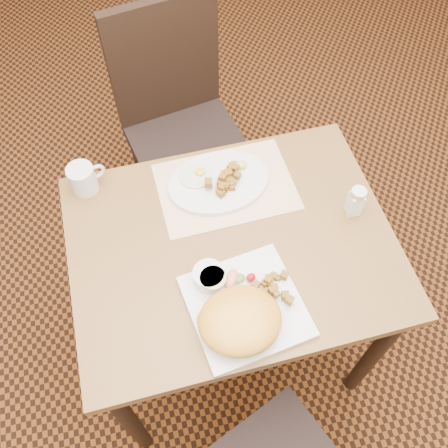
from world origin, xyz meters
TOP-DOWN VIEW (x-y plane):
  - ground at (0.00, 0.00)m, footprint 8.00×8.00m
  - table at (0.00, 0.00)m, footprint 0.90×0.70m
  - chair_far at (-0.01, 0.72)m, footprint 0.49×0.49m
  - placemat at (0.03, 0.19)m, footprint 0.40×0.29m
  - plate_square at (-0.02, -0.19)m, footprint 0.31×0.31m
  - plate_oval at (0.01, 0.21)m, footprint 0.32×0.25m
  - hollandaise_mound at (-0.05, -0.24)m, footprint 0.21×0.19m
  - ramekin at (-0.09, -0.10)m, footprint 0.08×0.09m
  - garnish_sq at (-0.02, -0.12)m, footprint 0.09×0.07m
  - fried_egg at (-0.05, 0.24)m, footprint 0.10×0.10m
  - garnish_ov at (0.09, 0.24)m, footprint 0.06×0.05m
  - salt_shaker at (0.36, 0.01)m, footprint 0.05×0.05m
  - coffee_mug at (-0.37, 0.30)m, footprint 0.11×0.08m
  - home_fries_sq at (0.06, -0.17)m, footprint 0.12×0.11m
  - home_fries_ov at (0.03, 0.19)m, footprint 0.12×0.10m

SIDE VIEW (x-z plane):
  - ground at x=0.00m, z-range 0.00..0.00m
  - chair_far at x=-0.01m, z-range 0.05..1.02m
  - table at x=0.00m, z-range 0.27..1.02m
  - placemat at x=0.03m, z-range 0.75..0.75m
  - plate_square at x=-0.02m, z-range 0.75..0.77m
  - plate_oval at x=0.01m, z-range 0.75..0.77m
  - fried_egg at x=-0.05m, z-range 0.76..0.78m
  - garnish_sq at x=-0.02m, z-range 0.76..0.79m
  - garnish_ov at x=0.09m, z-range 0.77..0.79m
  - home_fries_sq at x=0.06m, z-range 0.76..0.80m
  - home_fries_ov at x=0.03m, z-range 0.77..0.80m
  - ramekin at x=-0.09m, z-range 0.77..0.81m
  - coffee_mug at x=-0.37m, z-range 0.75..0.84m
  - hollandaise_mound at x=-0.05m, z-range 0.76..0.84m
  - salt_shaker at x=0.36m, z-range 0.75..0.85m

